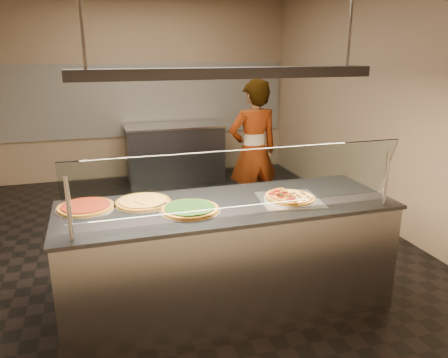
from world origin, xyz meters
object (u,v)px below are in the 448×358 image
object	(u,v)px
half_pizza_pepperoni	(279,197)
half_pizza_sausage	(301,196)
serving_counter	(227,256)
pizza_cheese	(143,201)
heat_lamp_housing	(228,73)
pizza_spatula	(146,203)
pizza_tomato	(86,206)
worker	(253,152)
pizza_spinach	(190,209)
prep_table	(175,152)
sneeze_guard	(242,180)
perforated_tray	(290,199)

from	to	relation	value
half_pizza_pepperoni	half_pizza_sausage	xyz separation A→B (m)	(0.19, -0.00, -0.01)
serving_counter	pizza_cheese	bearing A→B (deg)	162.72
half_pizza_pepperoni	heat_lamp_housing	bearing A→B (deg)	169.93
half_pizza_sausage	pizza_spatula	xyz separation A→B (m)	(-1.24, 0.19, 0.00)
serving_counter	pizza_tomato	size ratio (longest dim) A/B	5.87
pizza_tomato	worker	bearing A→B (deg)	38.64
pizza_spinach	prep_table	world-z (taller)	pizza_spinach
heat_lamp_housing	pizza_spatula	bearing A→B (deg)	169.70
worker	heat_lamp_housing	size ratio (longest dim) A/B	0.78
pizza_cheese	sneeze_guard	bearing A→B (deg)	-39.98
worker	pizza_spatula	bearing A→B (deg)	42.63
pizza_tomato	prep_table	world-z (taller)	pizza_tomato
prep_table	worker	distance (m)	2.19
serving_counter	pizza_tomato	distance (m)	1.21
pizza_cheese	worker	bearing A→B (deg)	45.95
pizza_spinach	pizza_spatula	xyz separation A→B (m)	(-0.31, 0.19, 0.01)
worker	prep_table	bearing A→B (deg)	-78.55
pizza_cheese	pizza_spatula	size ratio (longest dim) A/B	1.79
pizza_tomato	pizza_cheese	bearing A→B (deg)	-1.76
heat_lamp_housing	sneeze_guard	bearing A→B (deg)	-90.00
half_pizza_sausage	worker	distance (m)	1.91
half_pizza_sausage	heat_lamp_housing	bearing A→B (deg)	172.84
serving_counter	heat_lamp_housing	size ratio (longest dim) A/B	1.17
sneeze_guard	heat_lamp_housing	distance (m)	0.80
pizza_spinach	pizza_tomato	world-z (taller)	pizza_spinach
worker	heat_lamp_housing	xyz separation A→B (m)	(-0.91, -1.81, 1.06)
pizza_spatula	prep_table	size ratio (longest dim) A/B	0.16
pizza_tomato	heat_lamp_housing	bearing A→B (deg)	-11.20
pizza_spatula	heat_lamp_housing	distance (m)	1.18
half_pizza_sausage	prep_table	xyz separation A→B (m)	(-0.31, 3.95, -0.49)
sneeze_guard	pizza_spinach	world-z (taller)	sneeze_guard
perforated_tray	pizza_spatula	size ratio (longest dim) A/B	2.08
half_pizza_pepperoni	worker	bearing A→B (deg)	75.38
half_pizza_pepperoni	pizza_spatula	xyz separation A→B (m)	(-1.05, 0.19, -0.01)
serving_counter	pizza_spinach	size ratio (longest dim) A/B	5.69
sneeze_guard	prep_table	distance (m)	4.29
pizza_tomato	pizza_spatula	distance (m)	0.47
pizza_spatula	prep_table	distance (m)	3.90
half_pizza_pepperoni	pizza_cheese	xyz separation A→B (m)	(-1.07, 0.28, -0.02)
half_pizza_pepperoni	pizza_spinach	xyz separation A→B (m)	(-0.74, -0.01, -0.02)
worker	heat_lamp_housing	world-z (taller)	heat_lamp_housing
serving_counter	pizza_cheese	size ratio (longest dim) A/B	5.80
serving_counter	worker	size ratio (longest dim) A/B	1.51
sneeze_guard	pizza_spinach	distance (m)	0.50
pizza_spinach	worker	xyz separation A→B (m)	(1.23, 1.89, -0.05)
worker	perforated_tray	bearing A→B (deg)	73.02
prep_table	half_pizza_sausage	bearing A→B (deg)	-85.45
pizza_tomato	worker	size ratio (longest dim) A/B	0.26
pizza_spinach	pizza_tomato	bearing A→B (deg)	158.87
pizza_cheese	pizza_tomato	size ratio (longest dim) A/B	1.01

